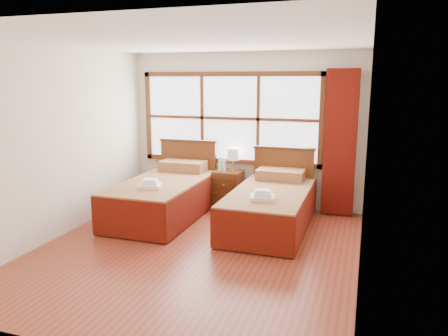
% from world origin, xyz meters
% --- Properties ---
extents(floor, '(4.50, 4.50, 0.00)m').
position_xyz_m(floor, '(0.00, 0.00, 0.00)').
color(floor, brown).
rests_on(floor, ground).
extents(ceiling, '(4.50, 4.50, 0.00)m').
position_xyz_m(ceiling, '(0.00, 0.00, 2.60)').
color(ceiling, white).
rests_on(ceiling, wall_back).
extents(wall_back, '(4.00, 0.00, 4.00)m').
position_xyz_m(wall_back, '(0.00, 2.25, 1.30)').
color(wall_back, silver).
rests_on(wall_back, floor).
extents(wall_left, '(0.00, 4.50, 4.50)m').
position_xyz_m(wall_left, '(-2.00, 0.00, 1.30)').
color(wall_left, silver).
rests_on(wall_left, floor).
extents(wall_right, '(0.00, 4.50, 4.50)m').
position_xyz_m(wall_right, '(2.00, 0.00, 1.30)').
color(wall_right, silver).
rests_on(wall_right, floor).
extents(window, '(3.16, 0.06, 1.56)m').
position_xyz_m(window, '(-0.25, 2.21, 1.50)').
color(window, white).
rests_on(window, wall_back).
extents(curtain, '(0.50, 0.16, 2.30)m').
position_xyz_m(curtain, '(1.60, 2.11, 1.17)').
color(curtain, '#5D1009').
rests_on(curtain, wall_back).
extents(bed_left, '(1.14, 2.21, 1.11)m').
position_xyz_m(bed_left, '(-1.00, 1.20, 0.34)').
color(bed_left, '#3E220D').
rests_on(bed_left, floor).
extents(bed_right, '(1.09, 2.11, 1.06)m').
position_xyz_m(bed_right, '(0.71, 1.20, 0.32)').
color(bed_right, '#3E220D').
rests_on(bed_right, floor).
extents(nightstand, '(0.47, 0.46, 0.63)m').
position_xyz_m(nightstand, '(-0.21, 1.99, 0.31)').
color(nightstand, '#592C13').
rests_on(nightstand, floor).
extents(towels_left, '(0.37, 0.35, 0.13)m').
position_xyz_m(towels_left, '(-0.98, 0.65, 0.65)').
color(towels_left, white).
rests_on(towels_left, bed_left).
extents(towels_right, '(0.37, 0.34, 0.13)m').
position_xyz_m(towels_right, '(0.71, 0.65, 0.62)').
color(towels_right, white).
rests_on(towels_right, bed_right).
extents(lamp, '(0.20, 0.20, 0.39)m').
position_xyz_m(lamp, '(-0.13, 2.03, 0.90)').
color(lamp, '#B8903B').
rests_on(lamp, nightstand).
extents(bottle_near, '(0.06, 0.06, 0.23)m').
position_xyz_m(bottle_near, '(-0.34, 1.95, 0.73)').
color(bottle_near, silver).
rests_on(bottle_near, nightstand).
extents(bottle_far, '(0.06, 0.06, 0.23)m').
position_xyz_m(bottle_far, '(-0.25, 1.91, 0.73)').
color(bottle_far, silver).
rests_on(bottle_far, nightstand).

